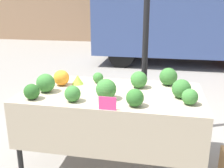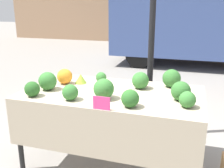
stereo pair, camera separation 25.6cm
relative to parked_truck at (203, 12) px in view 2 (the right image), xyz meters
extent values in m
plane|color=gray|center=(-0.90, -5.28, -1.42)|extent=(40.00, 40.00, 0.00)
cylinder|color=black|center=(-0.63, -4.58, -0.19)|extent=(0.07, 0.07, 2.45)
cube|color=#384C84|center=(-0.55, 0.00, 0.09)|extent=(3.49, 2.12, 2.39)
cylinder|color=black|center=(-1.51, -0.87, -1.06)|extent=(0.70, 0.22, 0.70)
cylinder|color=black|center=(-1.51, 0.87, -1.06)|extent=(0.70, 0.22, 0.70)
cube|color=tan|center=(-0.90, -5.28, -0.64)|extent=(1.76, 0.95, 0.03)
cube|color=tan|center=(-0.90, -5.75, -0.87)|extent=(1.76, 0.01, 0.43)
cylinder|color=black|center=(-1.71, -5.70, -1.04)|extent=(0.05, 0.05, 0.76)
cylinder|color=black|center=(-0.08, -5.70, -1.04)|extent=(0.05, 0.05, 0.76)
cylinder|color=black|center=(-1.71, -4.86, -1.04)|extent=(0.05, 0.05, 0.76)
cylinder|color=black|center=(-0.08, -4.86, -1.04)|extent=(0.05, 0.05, 0.76)
sphere|color=orange|center=(-1.47, -5.17, -0.55)|extent=(0.17, 0.17, 0.17)
cone|color=#93B238|center=(-1.31, -5.10, -0.58)|extent=(0.13, 0.13, 0.10)
sphere|color=#387533|center=(-1.53, -5.41, -0.54)|extent=(0.18, 0.18, 0.18)
sphere|color=#285B23|center=(-1.56, -5.63, -0.56)|extent=(0.14, 0.14, 0.14)
sphere|color=#387533|center=(-0.65, -5.09, -0.54)|extent=(0.17, 0.17, 0.17)
sphere|color=#387533|center=(-1.18, -5.61, -0.56)|extent=(0.15, 0.15, 0.15)
sphere|color=#336B2D|center=(-0.24, -5.33, -0.54)|extent=(0.18, 0.18, 0.18)
sphere|color=#387533|center=(-0.91, -5.49, -0.53)|extent=(0.19, 0.19, 0.19)
sphere|color=#387533|center=(-0.17, -5.49, -0.56)|extent=(0.14, 0.14, 0.14)
sphere|color=#387533|center=(-1.11, -5.00, -0.57)|extent=(0.12, 0.12, 0.12)
sphere|color=#336B2D|center=(-0.35, -4.95, -0.53)|extent=(0.19, 0.19, 0.19)
sphere|color=#2D6628|center=(-0.63, -5.62, -0.55)|extent=(0.15, 0.15, 0.15)
cube|color=#E53D84|center=(-0.84, -5.74, -0.57)|extent=(0.15, 0.01, 0.11)
camera|label=1|loc=(-0.42, -7.68, 0.19)|focal=42.00mm
camera|label=2|loc=(-0.17, -7.62, 0.19)|focal=42.00mm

